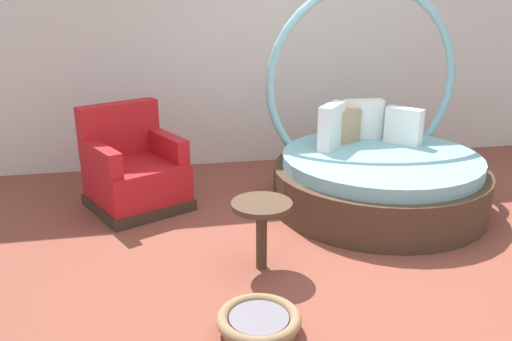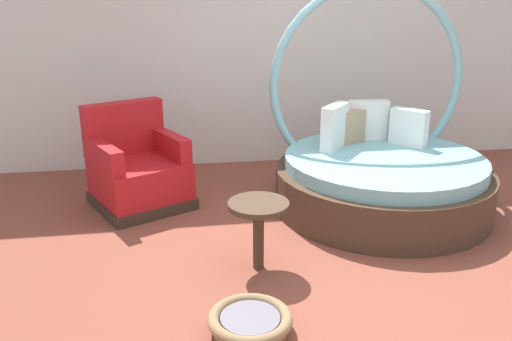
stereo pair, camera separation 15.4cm
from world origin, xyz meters
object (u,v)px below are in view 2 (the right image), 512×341
(round_daybed, at_px, (380,167))
(pet_basket, at_px, (250,322))
(side_table, at_px, (258,215))
(red_armchair, at_px, (137,171))

(round_daybed, xyz_separation_m, pet_basket, (-1.47, -1.77, -0.30))
(round_daybed, bearing_deg, side_table, -142.26)
(pet_basket, relative_size, side_table, 0.98)
(red_armchair, bearing_deg, side_table, -56.06)
(round_daybed, bearing_deg, pet_basket, -129.72)
(side_table, bearing_deg, red_armchair, 123.94)
(red_armchair, height_order, pet_basket, red_armchair)
(round_daybed, height_order, side_table, round_daybed)
(red_armchair, relative_size, pet_basket, 2.10)
(round_daybed, relative_size, side_table, 3.93)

